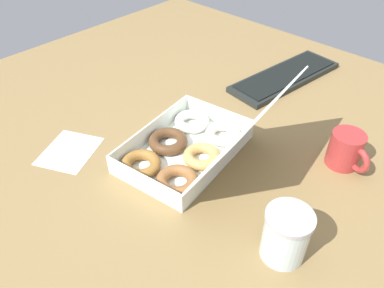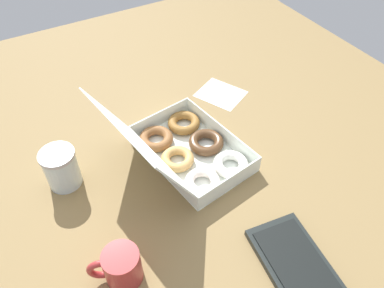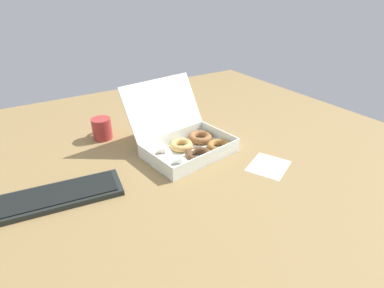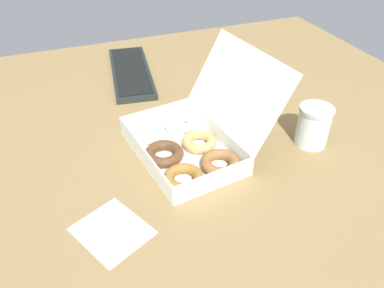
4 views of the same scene
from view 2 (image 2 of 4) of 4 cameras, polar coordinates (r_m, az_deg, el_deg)
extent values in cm
cube|color=olive|center=(111.83, -2.75, -1.02)|extent=(180.00, 180.00, 2.00)
cube|color=white|center=(109.03, 0.00, -1.59)|extent=(35.75, 26.72, 0.40)
cube|color=white|center=(99.10, 5.85, -5.89)|extent=(3.61, 22.01, 5.17)
cube|color=white|center=(116.65, -4.96, 3.95)|extent=(3.61, 22.01, 5.17)
cube|color=white|center=(112.11, 4.38, 1.91)|extent=(31.80, 5.05, 5.17)
cube|color=white|center=(102.80, -4.79, -3.28)|extent=(31.80, 5.05, 5.17)
cube|color=white|center=(92.01, -8.13, 0.12)|extent=(34.17, 15.92, 19.51)
torus|color=white|center=(104.87, 5.92, -3.10)|extent=(12.40, 12.40, 2.68)
torus|color=brown|center=(110.27, 2.18, 0.25)|extent=(14.11, 14.11, 2.80)
torus|color=olive|center=(116.40, -1.25, 3.24)|extent=(12.38, 12.38, 2.69)
torus|color=white|center=(100.20, 1.43, -5.88)|extent=(9.69, 9.69, 2.53)
torus|color=tan|center=(105.73, -2.23, -2.30)|extent=(13.23, 13.23, 2.65)
torus|color=brown|center=(111.81, -5.49, 0.82)|extent=(12.47, 12.47, 2.82)
cylinder|color=#AA3131|center=(85.58, -10.53, -17.88)|extent=(8.15, 8.15, 9.08)
torus|color=#AA3131|center=(86.17, -13.56, -18.07)|extent=(3.79, 6.63, 6.55)
cylinder|color=black|center=(83.03, -10.80, -16.98)|extent=(7.17, 7.17, 0.54)
cylinder|color=silver|center=(104.43, -19.22, -3.70)|extent=(8.78, 8.78, 10.31)
cylinder|color=#B2B2B7|center=(100.45, -19.98, -1.58)|extent=(9.22, 9.22, 1.00)
cube|color=white|center=(130.72, 4.40, 7.64)|extent=(18.98, 17.95, 0.15)
camera|label=1|loc=(1.19, -42.49, 28.13)|focal=35.00mm
camera|label=3|loc=(1.26, 57.34, 16.72)|focal=28.00mm
camera|label=4|loc=(1.54, -7.13, 38.61)|focal=35.00mm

